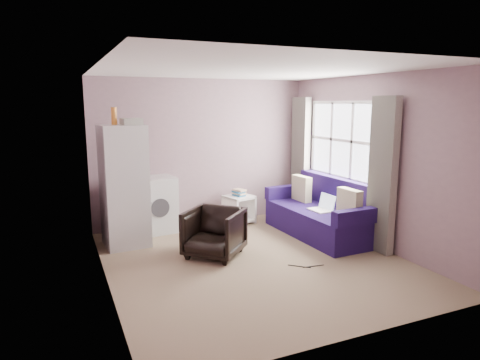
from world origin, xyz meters
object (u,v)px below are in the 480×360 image
object	(u,v)px
sofa	(323,214)
washing_machine	(153,203)
armchair	(214,230)
fridge	(124,185)
side_table	(239,207)

from	to	relation	value
sofa	washing_machine	bearing A→B (deg)	150.66
armchair	fridge	distance (m)	1.52
sofa	armchair	bearing A→B (deg)	-175.37
armchair	sofa	world-z (taller)	sofa
side_table	sofa	world-z (taller)	sofa
washing_machine	side_table	xyz separation A→B (m)	(1.49, -0.11, -0.19)
armchair	washing_machine	size ratio (longest dim) A/B	0.81
armchair	side_table	distance (m)	1.70
armchair	sofa	size ratio (longest dim) A/B	0.36
washing_machine	sofa	xyz separation A→B (m)	(2.46, -1.27, -0.15)
fridge	sofa	bearing A→B (deg)	-18.44
sofa	side_table	bearing A→B (deg)	128.02
armchair	sofa	bearing A→B (deg)	51.36
fridge	side_table	size ratio (longest dim) A/B	3.36
sofa	fridge	bearing A→B (deg)	163.93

